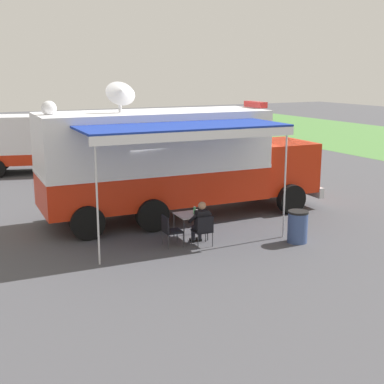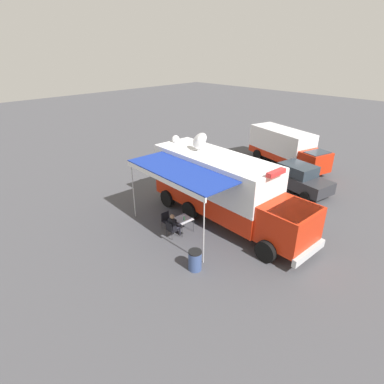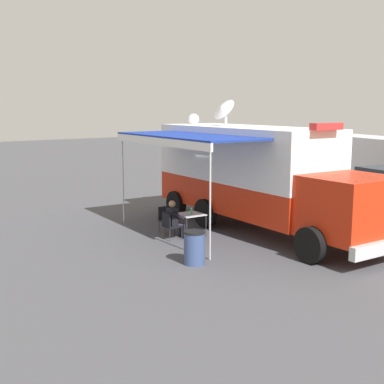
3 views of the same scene
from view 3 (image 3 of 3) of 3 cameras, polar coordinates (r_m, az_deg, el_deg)
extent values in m
plane|color=#47474C|center=(18.22, 5.72, -3.74)|extent=(100.00, 100.00, 0.00)
cube|color=silver|center=(18.65, 13.75, -3.65)|extent=(0.39, 4.80, 0.01)
cube|color=red|center=(17.99, 5.78, -0.18)|extent=(2.91, 7.33, 1.10)
cube|color=white|center=(17.81, 5.85, 4.27)|extent=(2.91, 7.33, 1.70)
cube|color=white|center=(17.91, 5.81, 1.56)|extent=(2.93, 7.35, 0.10)
cube|color=red|center=(14.67, 17.24, -1.59)|extent=(2.42, 2.23, 1.70)
cube|color=#28333D|center=(14.46, 17.95, 0.23)|extent=(2.23, 1.59, 0.70)
cube|color=silver|center=(14.20, 20.58, -5.87)|extent=(2.38, 0.34, 0.36)
cylinder|color=black|center=(15.95, 19.41, -4.32)|extent=(0.36, 1.02, 1.00)
cylinder|color=black|center=(14.10, 13.15, -5.82)|extent=(0.36, 1.02, 1.00)
cylinder|color=black|center=(19.30, 7.64, -1.51)|extent=(0.36, 1.02, 1.00)
cylinder|color=black|center=(17.80, 1.51, -2.36)|extent=(0.36, 1.02, 1.00)
cylinder|color=black|center=(20.82, 4.09, -0.64)|extent=(0.36, 1.02, 1.00)
cylinder|color=black|center=(19.43, -1.80, -1.35)|extent=(0.36, 1.02, 1.00)
cube|color=white|center=(17.75, 5.90, 7.16)|extent=(2.91, 7.33, 0.10)
cube|color=red|center=(15.05, 14.86, 7.12)|extent=(1.11, 0.34, 0.20)
cylinder|color=silver|center=(18.59, 3.81, 8.14)|extent=(0.10, 0.10, 0.45)
cone|color=silver|center=(18.50, 3.44, 9.40)|extent=(0.77, 0.94, 0.81)
sphere|color=white|center=(20.33, 0.19, 8.16)|extent=(0.44, 0.44, 0.44)
cube|color=#193399|center=(16.39, -0.56, 6.32)|extent=(2.52, 5.88, 0.06)
cube|color=white|center=(15.85, -3.81, 5.68)|extent=(0.41, 5.76, 0.24)
cylinder|color=silver|center=(13.77, 2.05, -1.12)|extent=(0.05, 0.05, 3.25)
cylinder|color=silver|center=(18.45, -7.74, 1.52)|extent=(0.05, 0.05, 3.25)
cube|color=silver|center=(16.54, -0.20, -2.52)|extent=(0.84, 0.84, 0.03)
cylinder|color=#333338|center=(16.52, 1.58, -3.84)|extent=(0.03, 0.03, 0.70)
cylinder|color=#333338|center=(16.12, -0.59, -4.17)|extent=(0.03, 0.03, 0.70)
cylinder|color=#333338|center=(17.12, 0.17, -3.36)|extent=(0.03, 0.03, 0.70)
cylinder|color=#333338|center=(16.73, -1.96, -3.67)|extent=(0.03, 0.03, 0.70)
cylinder|color=#3F9959|center=(16.41, -0.07, -2.21)|extent=(0.07, 0.07, 0.20)
cylinder|color=white|center=(16.39, -0.07, -1.83)|extent=(0.04, 0.04, 0.02)
cube|color=black|center=(16.22, -2.22, -3.84)|extent=(0.51, 0.51, 0.04)
cube|color=black|center=(16.06, -2.90, -3.14)|extent=(0.07, 0.48, 0.44)
cylinder|color=#333338|center=(16.56, -1.96, -4.31)|extent=(0.02, 0.02, 0.42)
cylinder|color=#333338|center=(16.20, -1.15, -4.62)|extent=(0.02, 0.02, 0.42)
cylinder|color=#333338|center=(16.34, -3.28, -4.50)|extent=(0.02, 0.02, 0.42)
cylinder|color=#333338|center=(15.98, -2.49, -4.83)|extent=(0.02, 0.02, 0.42)
cube|color=black|center=(16.99, -2.71, -3.22)|extent=(0.51, 0.51, 0.04)
cube|color=black|center=(17.13, -3.09, -2.34)|extent=(0.48, 0.07, 0.44)
cylinder|color=#333338|center=(16.97, -1.69, -3.97)|extent=(0.02, 0.02, 0.42)
cylinder|color=#333338|center=(16.75, -2.98, -4.15)|extent=(0.02, 0.02, 0.42)
cylinder|color=#333338|center=(17.34, -2.45, -3.68)|extent=(0.02, 0.02, 0.42)
cylinder|color=#333338|center=(17.12, -3.72, -3.86)|extent=(0.02, 0.02, 0.42)
cube|color=black|center=(16.15, -2.23, -2.81)|extent=(0.26, 0.37, 0.56)
sphere|color=#A37556|center=(16.07, -2.24, -1.34)|extent=(0.22, 0.22, 0.22)
cylinder|color=black|center=(16.40, -2.28, -2.48)|extent=(0.43, 0.11, 0.34)
cylinder|color=black|center=(16.01, -1.44, -2.77)|extent=(0.43, 0.11, 0.34)
cylinder|color=black|center=(16.39, -1.86, -3.63)|extent=(0.39, 0.15, 0.13)
cylinder|color=black|center=(16.53, -1.32, -4.33)|extent=(0.11, 0.11, 0.42)
cube|color=black|center=(16.61, -1.14, -4.89)|extent=(0.25, 0.11, 0.07)
cylinder|color=black|center=(16.22, -1.50, -3.76)|extent=(0.39, 0.15, 0.13)
cylinder|color=black|center=(16.37, -0.95, -4.47)|extent=(0.11, 0.11, 0.42)
cube|color=black|center=(16.44, -0.77, -5.03)|extent=(0.25, 0.11, 0.07)
cylinder|color=#384C7F|center=(13.66, 0.27, -6.38)|extent=(0.56, 0.56, 0.85)
cylinder|color=black|center=(13.55, 0.27, -4.53)|extent=(0.57, 0.57, 0.06)
cube|color=black|center=(22.65, -1.80, -1.03)|extent=(0.36, 0.36, 0.03)
cone|color=orange|center=(22.60, -1.80, -0.31)|extent=(0.26, 0.26, 0.55)
cylinder|color=white|center=(22.60, -1.80, -0.24)|extent=(0.17, 0.17, 0.06)
cube|color=white|center=(26.93, 19.36, 3.53)|extent=(3.42, 5.57, 2.20)
cube|color=red|center=(27.02, 19.26, 1.73)|extent=(3.44, 5.60, 0.50)
cylinder|color=black|center=(28.82, 19.01, 1.54)|extent=(0.48, 0.88, 0.84)
cylinder|color=black|center=(27.53, 15.64, 1.36)|extent=(0.48, 0.88, 0.84)
cylinder|color=black|center=(23.33, 20.49, -0.57)|extent=(0.34, 0.67, 0.64)
cylinder|color=black|center=(22.09, 17.22, -0.93)|extent=(0.34, 0.67, 0.64)
camera|label=1|loc=(20.17, -47.04, 8.18)|focal=49.84mm
camera|label=2|loc=(5.42, -41.16, 62.38)|focal=29.23mm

